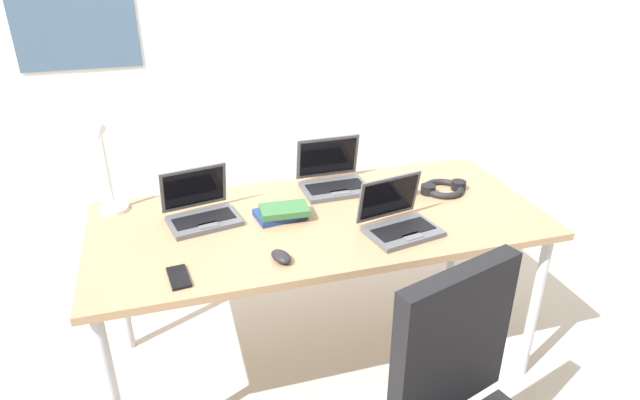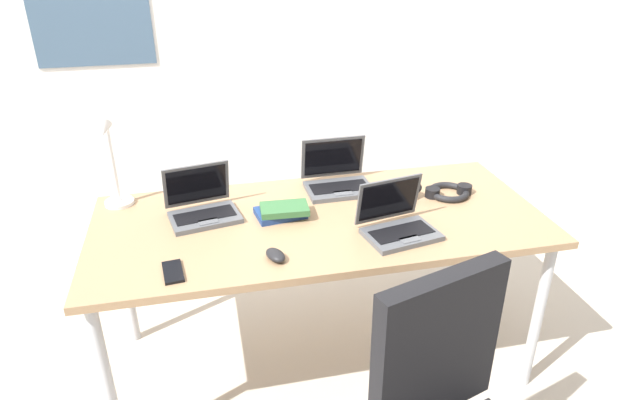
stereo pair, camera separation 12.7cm
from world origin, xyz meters
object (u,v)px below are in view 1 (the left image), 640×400
Objects in this scene: desk_lamp at (105,169)px; laptop_near_lamp at (399,221)px; computer_mouse at (281,257)px; cell_phone at (179,277)px; headphones at (443,188)px; laptop_near_mouse at (201,210)px; book_stack at (282,212)px; coffee_mug at (402,188)px; laptop_center at (333,179)px.

desk_lamp is 1.17m from laptop_near_lamp.
laptop_near_lamp is at bearing -11.36° from computer_mouse.
cell_phone is at bearing -67.63° from desk_lamp.
headphones is (1.39, -0.20, -0.18)m from desk_lamp.
book_stack is at bearing -13.38° from laptop_near_mouse.
book_stack is (0.08, 0.31, 0.01)m from computer_mouse.
coffee_mug reaches higher than book_stack.
cell_phone is at bearing 160.28° from computer_mouse.
desk_lamp is 3.54× the size of coffee_mug.
desk_lamp is at bearing 156.54° from laptop_near_lamp.
coffee_mug is at bearing -34.88° from laptop_center.
coffee_mug is (0.97, 0.36, 0.04)m from cell_phone.
book_stack is (0.31, -0.07, -0.02)m from laptop_near_mouse.
cell_phone is 0.63× the size of book_stack.
laptop_center reaches higher than computer_mouse.
cell_phone is (-0.83, -0.09, -0.04)m from laptop_near_lamp.
desk_lamp is at bearing 105.98° from cell_phone.
cell_phone is at bearing -143.19° from book_stack.
desk_lamp is 2.94× the size of cell_phone.
cell_phone is at bearing -163.05° from headphones.
laptop_center is at bearing 37.06° from book_stack.
headphones reaches higher than computer_mouse.
laptop_near_lamp is (0.12, -0.44, -0.00)m from laptop_center.
book_stack is 0.54m from coffee_mug.
cell_phone is at bearing -106.20° from laptop_near_mouse.
laptop_near_mouse is 3.18× the size of computer_mouse.
computer_mouse is at bearing -58.38° from laptop_near_mouse.
computer_mouse is 0.44× the size of book_stack.
desk_lamp is at bearing 155.25° from laptop_near_mouse.
headphones is (0.46, -0.18, -0.03)m from laptop_center.
laptop_near_mouse is 1.04× the size of laptop_center.
headphones is at bearing -0.01° from coffee_mug.
book_stack is at bearing -176.17° from coffee_mug.
laptop_center is at bearing 13.24° from laptop_near_mouse.
desk_lamp reaches higher than computer_mouse.
book_stack is 1.92× the size of coffee_mug.
laptop_center is 0.36m from book_stack.
headphones is at bearing 1.97° from computer_mouse.
laptop_near_mouse is 1.00× the size of laptop_near_lamp.
computer_mouse is (-0.36, -0.53, -0.03)m from laptop_center.
cell_phone is (0.23, -0.55, -0.19)m from desk_lamp.
computer_mouse is at bearing -43.17° from desk_lamp.
laptop_near_mouse and laptop_near_lamp have the same top height.
desk_lamp reaches higher than coffee_mug.
desk_lamp reaches higher than laptop_center.
cell_phone is (-0.71, -0.53, -0.04)m from laptop_center.
laptop_near_mouse reaches higher than coffee_mug.
laptop_near_mouse is 1.41× the size of book_stack.
laptop_near_lamp is 1.43× the size of headphones.
coffee_mug reaches higher than headphones.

